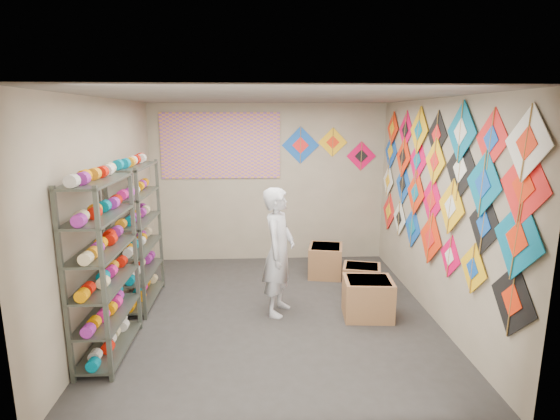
{
  "coord_description": "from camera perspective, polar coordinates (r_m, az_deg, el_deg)",
  "views": [
    {
      "loc": [
        -0.19,
        -5.2,
        2.49
      ],
      "look_at": [
        0.1,
        0.3,
        1.3
      ],
      "focal_mm": 28.0,
      "sensor_mm": 36.0,
      "label": 1
    }
  ],
  "objects": [
    {
      "name": "ground",
      "position": [
        5.77,
        -0.86,
        -13.38
      ],
      "size": [
        4.5,
        4.5,
        0.0
      ],
      "primitive_type": "plane",
      "color": "#2D2A27"
    },
    {
      "name": "room_walls",
      "position": [
        5.27,
        -0.92,
        2.97
      ],
      "size": [
        4.5,
        4.5,
        4.5
      ],
      "color": "tan",
      "rests_on": "ground"
    },
    {
      "name": "shelf_rack_front",
      "position": [
        4.88,
        -22.04,
        -7.12
      ],
      "size": [
        0.4,
        1.1,
        1.9
      ],
      "primitive_type": "cube",
      "color": "#4C5147",
      "rests_on": "ground"
    },
    {
      "name": "shelf_rack_back",
      "position": [
        6.07,
        -18.13,
        -3.13
      ],
      "size": [
        0.4,
        1.1,
        1.9
      ],
      "primitive_type": "cube",
      "color": "#4C5147",
      "rests_on": "ground"
    },
    {
      "name": "string_spools",
      "position": [
        5.44,
        -19.94,
        -3.95
      ],
      "size": [
        0.12,
        2.36,
        0.12
      ],
      "color": "#EF1C8E",
      "rests_on": "ground"
    },
    {
      "name": "kite_wall_display",
      "position": [
        5.6,
        19.85,
        3.02
      ],
      "size": [
        0.06,
        4.31,
        2.06
      ],
      "color": "black",
      "rests_on": "room_walls"
    },
    {
      "name": "back_wall_kites",
      "position": [
        7.55,
        6.11,
        8.11
      ],
      "size": [
        1.62,
        0.02,
        0.76
      ],
      "color": "blue",
      "rests_on": "room_walls"
    },
    {
      "name": "poster",
      "position": [
        7.47,
        -7.77,
        8.32
      ],
      "size": [
        2.0,
        0.01,
        1.1
      ],
      "primitive_type": "cube",
      "color": "purple",
      "rests_on": "room_walls"
    },
    {
      "name": "shopkeeper",
      "position": [
        5.52,
        -0.16,
        -5.46
      ],
      "size": [
        0.84,
        0.77,
        1.63
      ],
      "primitive_type": "imported",
      "rotation": [
        0.0,
        0.0,
        1.23
      ],
      "color": "silver",
      "rests_on": "ground"
    },
    {
      "name": "carton_a",
      "position": [
        5.7,
        11.39,
        -11.23
      ],
      "size": [
        0.63,
        0.54,
        0.5
      ],
      "primitive_type": "cube",
      "rotation": [
        0.0,
        0.0,
        -0.08
      ],
      "color": "#8F623E",
      "rests_on": "ground"
    },
    {
      "name": "carton_b",
      "position": [
        6.38,
        10.58,
        -8.96
      ],
      "size": [
        0.61,
        0.54,
        0.42
      ],
      "primitive_type": "cube",
      "rotation": [
        0.0,
        0.0,
        -0.26
      ],
      "color": "#8F623E",
      "rests_on": "ground"
    },
    {
      "name": "carton_c",
      "position": [
        7.0,
        5.96,
        -6.6
      ],
      "size": [
        0.61,
        0.65,
        0.49
      ],
      "primitive_type": "cube",
      "rotation": [
        0.0,
        0.0,
        -0.2
      ],
      "color": "#8F623E",
      "rests_on": "ground"
    }
  ]
}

